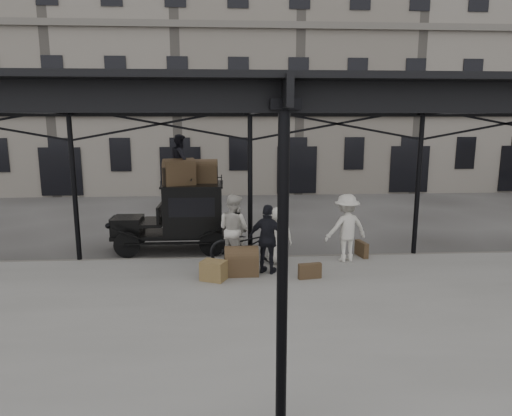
{
  "coord_description": "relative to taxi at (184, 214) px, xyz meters",
  "views": [
    {
      "loc": [
        -0.66,
        -11.08,
        4.19
      ],
      "look_at": [
        0.15,
        1.6,
        1.7
      ],
      "focal_mm": 32.0,
      "sensor_mm": 36.0,
      "label": 1
    }
  ],
  "objects": [
    {
      "name": "ground",
      "position": [
        2.07,
        -3.3,
        -1.2
      ],
      "size": [
        120.0,
        120.0,
        0.0
      ],
      "primitive_type": "plane",
      "color": "#383533",
      "rests_on": "ground"
    },
    {
      "name": "porter_roof",
      "position": [
        -0.03,
        -0.1,
        1.75
      ],
      "size": [
        0.6,
        0.76,
        1.55
      ],
      "primitive_type": "imported",
      "rotation": [
        0.0,
        0.0,
        1.59
      ],
      "color": "black",
      "rests_on": "taxi"
    },
    {
      "name": "wicker_hamper",
      "position": [
        1.03,
        -3.27,
        -0.8
      ],
      "size": [
        0.73,
        0.66,
        0.5
      ],
      "primitive_type": "cube",
      "rotation": [
        0.0,
        0.0,
        -0.42
      ],
      "color": "olive",
      "rests_on": "platform"
    },
    {
      "name": "bicycle",
      "position": [
        1.97,
        -1.98,
        -0.49
      ],
      "size": [
        2.17,
        0.82,
        1.13
      ],
      "primitive_type": "imported",
      "rotation": [
        0.0,
        0.0,
        1.61
      ],
      "color": "black",
      "rests_on": "platform"
    },
    {
      "name": "suitcase_upright",
      "position": [
        5.39,
        -1.5,
        -0.83
      ],
      "size": [
        0.27,
        0.62,
        0.45
      ],
      "primitive_type": "cube",
      "rotation": [
        0.0,
        0.0,
        0.21
      ],
      "color": "#4E3624",
      "rests_on": "platform"
    },
    {
      "name": "suitcase_flat",
      "position": [
        3.5,
        -3.32,
        -0.85
      ],
      "size": [
        0.62,
        0.25,
        0.4
      ],
      "primitive_type": "cube",
      "rotation": [
        0.0,
        0.0,
        0.17
      ],
      "color": "#4E3624",
      "rests_on": "platform"
    },
    {
      "name": "porter_centre",
      "position": [
        2.82,
        -1.99,
        -0.24
      ],
      "size": [
        0.82,
        0.55,
        1.63
      ],
      "primitive_type": "imported",
      "rotation": [
        0.0,
        0.0,
        3.1
      ],
      "color": "silver",
      "rests_on": "platform"
    },
    {
      "name": "porter_midleft",
      "position": [
        1.57,
        -1.93,
        -0.06
      ],
      "size": [
        1.22,
        1.21,
        1.99
      ],
      "primitive_type": "imported",
      "rotation": [
        0.0,
        0.0,
        2.4
      ],
      "color": "beige",
      "rests_on": "platform"
    },
    {
      "name": "porter_right",
      "position": [
        4.79,
        -1.9,
        -0.08
      ],
      "size": [
        1.4,
        1.02,
        1.95
      ],
      "primitive_type": "imported",
      "rotation": [
        0.0,
        0.0,
        3.39
      ],
      "color": "beige",
      "rests_on": "platform"
    },
    {
      "name": "canopy",
      "position": [
        2.07,
        -5.02,
        3.39
      ],
      "size": [
        22.5,
        9.0,
        4.74
      ],
      "color": "black",
      "rests_on": "ground"
    },
    {
      "name": "taxi",
      "position": [
        0.0,
        0.0,
        0.0
      ],
      "size": [
        3.65,
        1.55,
        2.18
      ],
      "color": "black",
      "rests_on": "ground"
    },
    {
      "name": "platform",
      "position": [
        2.07,
        -5.3,
        -1.13
      ],
      "size": [
        28.0,
        8.0,
        0.15
      ],
      "primitive_type": "cube",
      "color": "slate",
      "rests_on": "ground"
    },
    {
      "name": "steamer_trunk_roof_far",
      "position": [
        0.67,
        0.2,
        1.29
      ],
      "size": [
        0.87,
        0.54,
        0.63
      ],
      "primitive_type": null,
      "rotation": [
        0.0,
        0.0,
        -0.02
      ],
      "color": "#4E3624",
      "rests_on": "taxi"
    },
    {
      "name": "porter_left",
      "position": [
        1.62,
        -1.5,
        -0.26
      ],
      "size": [
        0.67,
        0.54,
        1.59
      ],
      "primitive_type": "imported",
      "rotation": [
        0.0,
        0.0,
        3.44
      ],
      "color": "beige",
      "rests_on": "platform"
    },
    {
      "name": "building_frontage",
      "position": [
        2.07,
        14.7,
        5.8
      ],
      "size": [
        64.0,
        8.0,
        14.0
      ],
      "primitive_type": "cube",
      "color": "slate",
      "rests_on": "ground"
    },
    {
      "name": "porter_official",
      "position": [
        2.46,
        -2.82,
        -0.13
      ],
      "size": [
        1.17,
        0.87,
        1.85
      ],
      "primitive_type": "imported",
      "rotation": [
        0.0,
        0.0,
        2.7
      ],
      "color": "black",
      "rests_on": "platform"
    },
    {
      "name": "steamer_trunk_platform",
      "position": [
        1.76,
        -2.91,
        -0.73
      ],
      "size": [
        0.89,
        0.55,
        0.64
      ],
      "primitive_type": null,
      "rotation": [
        0.0,
        0.0,
        0.02
      ],
      "color": "#4E3624",
      "rests_on": "platform"
    },
    {
      "name": "steamer_trunk_roof_near",
      "position": [
        -0.08,
        -0.25,
        1.32
      ],
      "size": [
        1.08,
        0.86,
        0.69
      ],
      "primitive_type": null,
      "rotation": [
        0.0,
        0.0,
        0.36
      ],
      "color": "#4E3624",
      "rests_on": "taxi"
    }
  ]
}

